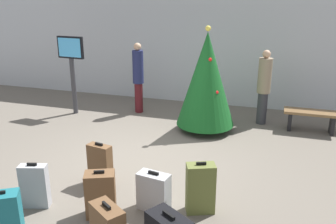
% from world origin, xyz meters
% --- Properties ---
extents(ground_plane, '(16.00, 16.00, 0.00)m').
position_xyz_m(ground_plane, '(0.00, 0.00, 0.00)').
color(ground_plane, '#665E54').
extents(back_wall, '(16.00, 0.20, 2.95)m').
position_xyz_m(back_wall, '(0.00, 4.18, 1.48)').
color(back_wall, '#B7BCC1').
rests_on(back_wall, ground_plane).
extents(holiday_tree, '(1.31, 1.31, 2.36)m').
position_xyz_m(holiday_tree, '(0.84, 1.94, 1.20)').
color(holiday_tree, '#4C3319').
rests_on(holiday_tree, ground_plane).
extents(flight_info_kiosk, '(0.74, 0.15, 2.01)m').
position_xyz_m(flight_info_kiosk, '(-2.69, 2.14, 1.36)').
color(flight_info_kiosk, '#333338').
rests_on(flight_info_kiosk, ground_plane).
extents(waiting_bench, '(1.21, 0.44, 0.48)m').
position_xyz_m(waiting_bench, '(3.15, 2.62, 0.35)').
color(waiting_bench, brown).
rests_on(waiting_bench, ground_plane).
extents(traveller_0, '(0.39, 0.39, 1.83)m').
position_xyz_m(traveller_0, '(-1.12, 2.74, 0.99)').
color(traveller_0, '#4C1419').
rests_on(traveller_0, ground_plane).
extents(traveller_1, '(0.42, 0.42, 1.78)m').
position_xyz_m(traveller_1, '(2.04, 2.82, 0.95)').
color(traveller_1, '#333338').
rests_on(traveller_1, ground_plane).
extents(suitcase_0, '(0.42, 0.24, 0.73)m').
position_xyz_m(suitcase_0, '(-0.27, -1.00, 0.35)').
color(suitcase_0, brown).
rests_on(suitcase_0, ground_plane).
extents(suitcase_1, '(0.53, 0.46, 0.61)m').
position_xyz_m(suitcase_1, '(-0.88, -2.53, 0.28)').
color(suitcase_1, '#19606B').
rests_on(suitcase_1, ground_plane).
extents(suitcase_2, '(0.49, 0.30, 0.61)m').
position_xyz_m(suitcase_2, '(0.81, -1.43, 0.28)').
color(suitcase_2, '#9EA0A5').
rests_on(suitcase_2, ground_plane).
extents(suitcase_3, '(0.48, 0.41, 0.69)m').
position_xyz_m(suitcase_3, '(0.15, -1.79, 0.33)').
color(suitcase_3, brown).
rests_on(suitcase_3, ground_plane).
extents(suitcase_5, '(0.42, 0.27, 0.70)m').
position_xyz_m(suitcase_5, '(-0.87, -1.88, 0.33)').
color(suitcase_5, '#9EA0A5').
rests_on(suitcase_5, ground_plane).
extents(suitcase_6, '(0.46, 0.36, 0.78)m').
position_xyz_m(suitcase_6, '(1.46, -1.27, 0.37)').
color(suitcase_6, '#59602D').
rests_on(suitcase_6, ground_plane).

